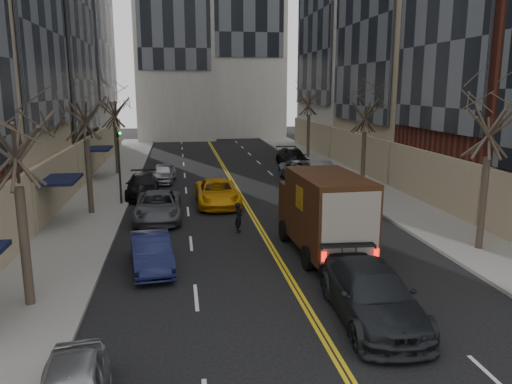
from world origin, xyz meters
The scene contains 20 objects.
sidewalk_left centered at (-9.00, 27.00, 0.07)m, with size 4.00×66.00×0.15m, color slate.
sidewalk_right centered at (9.00, 27.00, 0.07)m, with size 4.00×66.00×0.15m, color slate.
tree_lf_near centered at (-8.80, 8.00, 6.24)m, with size 3.20×3.20×8.41m.
tree_lf_mid centered at (-8.80, 20.00, 6.60)m, with size 3.20×3.20×8.91m.
tree_lf_far centered at (-8.80, 33.00, 6.02)m, with size 3.20×3.20×8.12m.
tree_rt_near centered at (8.80, 11.00, 6.45)m, with size 3.20×3.20×8.71m.
tree_rt_mid centered at (8.80, 25.00, 6.17)m, with size 3.20×3.20×8.32m.
tree_rt_far centered at (8.80, 40.00, 6.74)m, with size 3.20×3.20×9.11m.
traffic_signal centered at (-7.39, 22.00, 2.82)m, with size 0.29×0.26×4.70m.
ups_truck centered at (2.01, 11.68, 1.77)m, with size 2.81×6.50×3.52m.
observer_sedan centered at (1.74, 5.54, 0.81)m, with size 2.58×5.72×1.63m.
taxi centered at (-1.71, 21.32, 0.75)m, with size 2.49×5.39×1.50m, color orange.
pedestrian centered at (-1.14, 15.40, 0.75)m, with size 0.55×0.36×1.50m, color black.
parked_lf_b centered at (-5.10, 10.95, 0.69)m, with size 1.46×4.18×1.38m, color #111537.
parked_lf_c centered at (-5.10, 18.43, 0.73)m, with size 2.43×5.27×1.46m, color #4F5157.
parked_lf_d centered at (-6.30, 24.48, 0.72)m, with size 2.03×4.99×1.45m, color black.
parked_lf_e centered at (-5.10, 29.18, 0.69)m, with size 1.64×4.07×1.39m, color #A9AAB1.
parked_rt_a centered at (6.30, 26.91, 0.81)m, with size 1.71×4.90×1.61m, color #54585D.
parked_rt_b centered at (5.10, 28.13, 0.75)m, with size 2.49×5.39×1.50m, color #93959A.
parked_rt_c centered at (6.10, 35.22, 0.79)m, with size 2.22×5.47×1.59m, color black.
Camera 1 is at (-3.94, -7.90, 6.99)m, focal length 35.00 mm.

